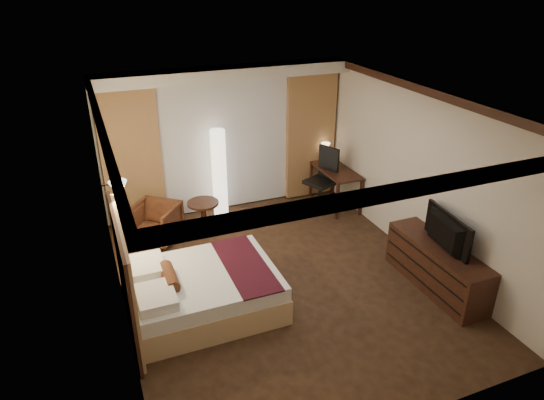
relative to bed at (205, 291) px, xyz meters
name	(u,v)px	position (x,y,z in m)	size (l,w,h in m)	color
floor	(282,280)	(1.23, 0.21, -0.28)	(4.50, 5.50, 0.01)	black
ceiling	(284,101)	(1.23, 0.21, 2.42)	(4.50, 5.50, 0.01)	white
back_wall	(224,139)	(1.23, 2.96, 1.07)	(4.50, 0.02, 2.70)	beige
left_wall	(113,228)	(-1.02, 0.21, 1.07)	(0.02, 5.50, 2.70)	beige
right_wall	(418,175)	(3.48, 0.21, 1.07)	(0.02, 5.50, 2.70)	beige
crown_molding	(284,106)	(1.23, 0.21, 2.36)	(4.50, 5.50, 0.12)	black
soffit	(226,73)	(1.23, 2.71, 2.32)	(4.50, 0.50, 0.20)	white
curtain_sheer	(226,146)	(1.23, 2.88, 0.97)	(2.48, 0.04, 2.45)	silver
curtain_left_drape	(132,159)	(-0.47, 2.82, 0.97)	(1.00, 0.14, 2.45)	tan
curtain_right_drape	(310,136)	(2.93, 2.82, 0.97)	(1.00, 0.14, 2.45)	tan
wall_sconce	(118,189)	(-0.86, 0.75, 1.34)	(0.24, 0.24, 0.24)	white
bed	(205,291)	(0.00, 0.00, 0.00)	(1.93, 1.51, 0.56)	white
headboard	(126,278)	(-0.97, 0.00, 0.47)	(0.12, 1.81, 1.50)	tan
armchair	(155,221)	(-0.29, 2.09, 0.09)	(0.72, 0.67, 0.74)	#442414
side_table	(204,217)	(0.53, 2.06, 0.02)	(0.54, 0.54, 0.60)	black
floor_lamp	(219,174)	(0.99, 2.56, 0.56)	(0.36, 0.36, 1.69)	white
desk	(335,187)	(3.18, 2.19, 0.09)	(0.55, 1.20, 0.75)	black
desk_lamp	(325,153)	(3.18, 2.64, 0.64)	(0.18, 0.18, 0.34)	#FFD899
office_chair	(320,180)	(2.83, 2.14, 0.32)	(0.58, 0.58, 1.21)	black
dresser	(437,266)	(3.23, -0.75, 0.06)	(0.50, 1.75, 0.68)	black
television	(442,229)	(3.20, -0.75, 0.69)	(1.00, 0.58, 0.13)	black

